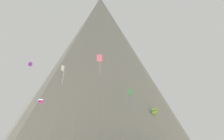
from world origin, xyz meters
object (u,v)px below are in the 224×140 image
(rock_massif, at_px, (99,74))
(kite_magenta_low, at_px, (41,101))
(kite_violet_high, at_px, (30,64))
(kite_lime_low, at_px, (154,111))
(kite_white_mid, at_px, (63,70))
(kite_green_mid, at_px, (129,92))
(kite_rainbow_mid, at_px, (100,60))

(rock_massif, height_order, kite_magenta_low, rock_massif)
(kite_violet_high, xyz_separation_m, kite_lime_low, (36.54, -7.74, -15.15))
(kite_white_mid, bearing_deg, kite_green_mid, -166.40)
(kite_violet_high, distance_m, kite_lime_low, 40.31)
(kite_white_mid, bearing_deg, rock_massif, -98.20)
(kite_green_mid, height_order, kite_violet_high, kite_violet_high)
(kite_magenta_low, bearing_deg, kite_white_mid, 60.18)
(kite_violet_high, bearing_deg, kite_green_mid, 114.74)
(kite_green_mid, relative_size, kite_lime_low, 1.51)
(kite_green_mid, xyz_separation_m, kite_magenta_low, (-20.78, -9.38, -4.29))
(kite_green_mid, relative_size, kite_rainbow_mid, 1.21)
(kite_green_mid, height_order, kite_magenta_low, kite_green_mid)
(rock_massif, bearing_deg, kite_rainbow_mid, -92.24)
(kite_violet_high, relative_size, kite_lime_low, 0.48)
(kite_violet_high, bearing_deg, kite_white_mid, 89.00)
(kite_rainbow_mid, bearing_deg, kite_white_mid, 160.87)
(kite_green_mid, relative_size, kite_white_mid, 0.97)
(kite_magenta_low, relative_size, kite_white_mid, 0.20)
(kite_magenta_low, xyz_separation_m, kite_rainbow_mid, (12.23, -8.98, 6.83))
(rock_massif, bearing_deg, kite_violet_high, -144.21)
(kite_rainbow_mid, bearing_deg, kite_lime_low, 100.15)
(kite_magenta_low, xyz_separation_m, kite_violet_high, (-7.97, 22.57, 15.43))
(kite_rainbow_mid, bearing_deg, rock_massif, 132.38)
(rock_massif, height_order, kite_white_mid, rock_massif)
(kite_magenta_low, bearing_deg, kite_green_mid, 16.42)
(rock_massif, relative_size, kite_lime_low, 30.01)
(kite_magenta_low, distance_m, kite_violet_high, 28.48)
(kite_lime_low, bearing_deg, kite_white_mid, 130.30)
(rock_massif, xyz_separation_m, kite_white_mid, (-10.58, -29.76, -7.73))
(kite_magenta_low, relative_size, kite_rainbow_mid, 0.25)
(kite_lime_low, bearing_deg, rock_massif, 58.08)
(kite_magenta_low, bearing_deg, kite_violet_high, 101.56)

